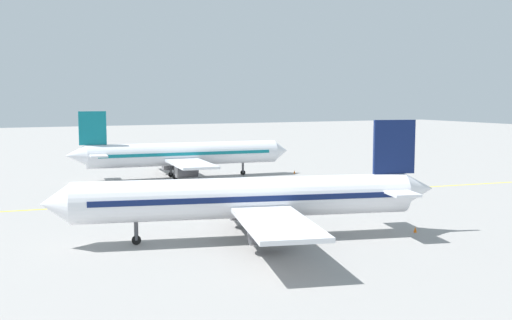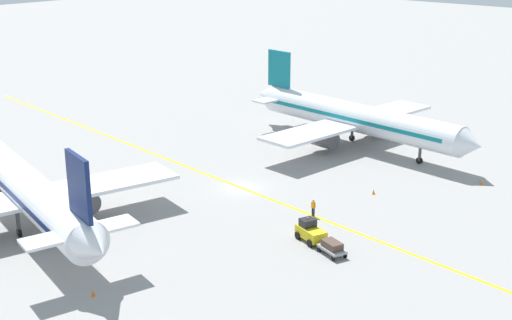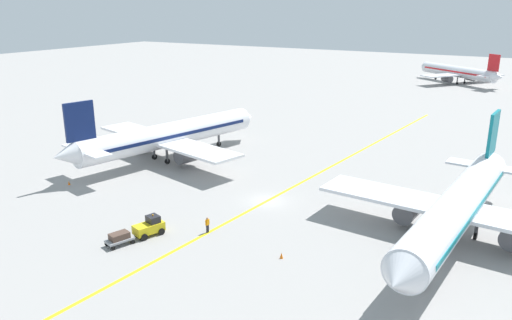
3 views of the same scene
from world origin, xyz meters
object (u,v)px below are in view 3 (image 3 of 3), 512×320
at_px(airplane_at_gate, 168,136).
at_px(traffic_cone_near_nose, 281,255).
at_px(airplane_adjacent_stand, 459,206).
at_px(baggage_cart_trailing, 119,238).
at_px(ground_crew_worker, 207,224).
at_px(traffic_cone_mid_apron, 69,183).
at_px(airplane_distant_taxiing, 458,72).
at_px(baggage_tug_white, 150,227).

distance_m(airplane_at_gate, traffic_cone_near_nose, 34.48).
distance_m(airplane_at_gate, airplane_adjacent_stand, 42.41).
relative_size(baggage_cart_trailing, ground_crew_worker, 1.73).
distance_m(airplane_adjacent_stand, baggage_cart_trailing, 32.85).
height_order(airplane_at_gate, traffic_cone_mid_apron, airplane_at_gate).
relative_size(airplane_adjacent_stand, airplane_distant_taxiing, 1.30).
bearing_deg(baggage_cart_trailing, baggage_tug_white, 71.59).
distance_m(traffic_cone_near_nose, traffic_cone_mid_apron, 32.92).
bearing_deg(traffic_cone_near_nose, airplane_distant_taxiing, 91.78).
bearing_deg(baggage_tug_white, airplane_distant_taxiing, 85.40).
bearing_deg(airplane_at_gate, traffic_cone_mid_apron, -105.00).
height_order(airplane_at_gate, traffic_cone_near_nose, airplane_at_gate).
xyz_separation_m(airplane_distant_taxiing, baggage_cart_trailing, (-11.01, -126.92, -2.58)).
height_order(airplane_at_gate, airplane_adjacent_stand, same).
relative_size(airplane_adjacent_stand, traffic_cone_near_nose, 64.63).
bearing_deg(baggage_cart_trailing, airplane_adjacent_stand, 31.40).
relative_size(baggage_tug_white, baggage_cart_trailing, 1.14).
bearing_deg(baggage_tug_white, baggage_cart_trailing, -108.41).
xyz_separation_m(baggage_cart_trailing, traffic_cone_mid_apron, (-17.93, 9.12, -0.49)).
height_order(airplane_at_gate, ground_crew_worker, airplane_at_gate).
xyz_separation_m(airplane_adjacent_stand, airplane_distant_taxiing, (-16.92, 109.87, -0.37)).
distance_m(airplane_adjacent_stand, airplane_distant_taxiing, 111.16).
bearing_deg(airplane_adjacent_stand, traffic_cone_mid_apron, -170.19).
bearing_deg(airplane_distant_taxiing, airplane_at_gate, -103.62).
distance_m(airplane_adjacent_stand, ground_crew_worker, 24.69).
bearing_deg(traffic_cone_near_nose, baggage_tug_white, -170.50).
xyz_separation_m(airplane_at_gate, traffic_cone_mid_apron, (-4.07, -15.20, -3.43)).
xyz_separation_m(airplane_adjacent_stand, traffic_cone_mid_apron, (-45.86, -7.93, -3.43)).
relative_size(baggage_cart_trailing, traffic_cone_near_nose, 5.29).
relative_size(airplane_distant_taxiing, baggage_cart_trailing, 9.36).
relative_size(airplane_distant_taxiing, traffic_cone_near_nose, 49.53).
relative_size(airplane_at_gate, airplane_adjacent_stand, 0.99).
height_order(baggage_cart_trailing, traffic_cone_near_nose, baggage_cart_trailing).
height_order(traffic_cone_near_nose, traffic_cone_mid_apron, same).
height_order(airplane_at_gate, baggage_cart_trailing, airplane_at_gate).
bearing_deg(airplane_at_gate, baggage_cart_trailing, -60.32).
xyz_separation_m(airplane_at_gate, airplane_adjacent_stand, (41.79, -7.27, 0.00)).
height_order(baggage_cart_trailing, traffic_cone_mid_apron, baggage_cart_trailing).
relative_size(ground_crew_worker, traffic_cone_near_nose, 3.05).
xyz_separation_m(baggage_tug_white, traffic_cone_mid_apron, (-18.97, 5.99, -0.63)).
bearing_deg(ground_crew_worker, baggage_cart_trailing, -131.83).
bearing_deg(airplane_at_gate, airplane_adjacent_stand, -9.87).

